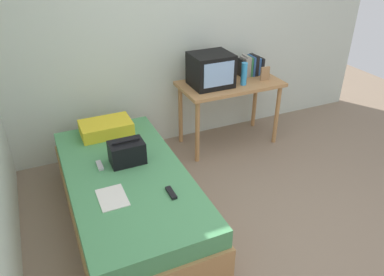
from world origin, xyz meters
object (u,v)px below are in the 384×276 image
(picture_frame, at_px, (265,74))
(handbag, at_px, (127,152))
(tv, at_px, (211,70))
(water_bottle, at_px, (244,74))
(bed, at_px, (129,197))
(desk, at_px, (230,91))
(pillow, at_px, (106,128))
(magazine, at_px, (112,198))
(remote_silver, at_px, (100,165))
(remote_dark, at_px, (171,193))
(book_row, at_px, (251,66))

(picture_frame, distance_m, handbag, 1.93)
(tv, distance_m, water_bottle, 0.37)
(bed, bearing_deg, handbag, 70.02)
(handbag, bearing_deg, tv, 31.56)
(bed, xyz_separation_m, handbag, (0.06, 0.16, 0.35))
(handbag, bearing_deg, bed, -109.98)
(bed, distance_m, picture_frame, 2.11)
(desk, xyz_separation_m, pillow, (-1.47, -0.11, -0.11))
(pillow, bearing_deg, picture_frame, 0.47)
(desk, xyz_separation_m, magazine, (-1.66, -1.15, -0.17))
(magazine, bearing_deg, water_bottle, 30.25)
(pillow, xyz_separation_m, remote_silver, (-0.19, -0.56, -0.05))
(remote_silver, bearing_deg, bed, -45.84)
(pillow, relative_size, remote_dark, 3.21)
(pillow, distance_m, handbag, 0.60)
(desk, bearing_deg, handbag, -153.51)
(pillow, bearing_deg, remote_silver, -108.66)
(picture_frame, height_order, pillow, picture_frame)
(book_row, height_order, remote_dark, book_row)
(desk, height_order, picture_frame, picture_frame)
(desk, xyz_separation_m, water_bottle, (0.10, -0.12, 0.23))
(desk, bearing_deg, bed, -149.61)
(tv, height_order, remote_dark, tv)
(tv, xyz_separation_m, picture_frame, (0.64, -0.11, -0.10))
(pillow, height_order, handbag, handbag)
(picture_frame, bearing_deg, remote_silver, -164.24)
(bed, distance_m, pillow, 0.82)
(pillow, relative_size, remote_silver, 3.48)
(pillow, xyz_separation_m, remote_dark, (0.24, -1.17, -0.05))
(bed, distance_m, remote_dark, 0.55)
(desk, relative_size, tv, 2.64)
(picture_frame, height_order, remote_dark, picture_frame)
(bed, distance_m, handbag, 0.39)
(pillow, xyz_separation_m, magazine, (-0.19, -1.03, -0.06))
(tv, height_order, book_row, tv)
(desk, height_order, water_bottle, water_bottle)
(desk, relative_size, remote_dark, 7.44)
(bed, height_order, remote_dark, remote_dark)
(magazine, bearing_deg, picture_frame, 27.04)
(bed, xyz_separation_m, picture_frame, (1.87, 0.77, 0.61))
(tv, relative_size, remote_silver, 3.06)
(tv, relative_size, remote_dark, 2.82)
(bed, distance_m, water_bottle, 1.86)
(pillow, distance_m, magazine, 1.05)
(remote_dark, bearing_deg, magazine, 162.33)
(bed, relative_size, magazine, 6.90)
(magazine, bearing_deg, pillow, 79.33)
(bed, bearing_deg, pillow, 89.53)
(magazine, xyz_separation_m, remote_dark, (0.43, -0.14, 0.01))
(handbag, distance_m, remote_silver, 0.26)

